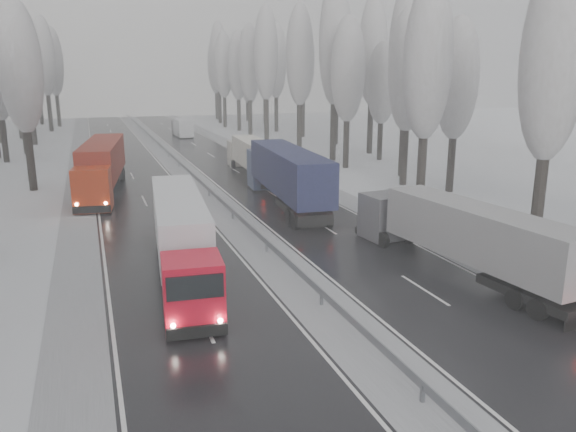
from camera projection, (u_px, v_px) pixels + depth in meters
carriageway_right at (293, 207)px, 42.83m from camera, size 7.50×200.00×0.03m
carriageway_left at (153, 219)px, 39.42m from camera, size 7.50×200.00×0.03m
median_slush at (226, 213)px, 41.13m from camera, size 3.00×200.00×0.04m
shoulder_right at (352, 202)px, 44.44m from camera, size 2.40×200.00×0.04m
shoulder_left at (78, 225)px, 37.81m from camera, size 2.40×200.00×0.04m
median_guardrail at (226, 205)px, 40.97m from camera, size 0.12×200.00×0.76m
tree_16 at (554, 59)px, 30.30m from camera, size 3.60×3.60×16.53m
tree_18 at (428, 62)px, 40.50m from camera, size 3.60×3.60×16.58m
tree_19 at (457, 80)px, 46.26m from camera, size 3.60×3.60×14.57m
tree_20 at (408, 71)px, 49.16m from camera, size 3.60×3.60×15.71m
tree_21 at (408, 51)px, 53.08m from camera, size 3.60×3.60×18.62m
tree_22 at (348, 70)px, 58.39m from camera, size 3.60×3.60×15.86m
tree_23 at (382, 84)px, 64.44m from camera, size 3.60×3.60×13.55m
tree_24 at (335, 44)px, 62.89m from camera, size 3.60×3.60×20.49m
tree_25 at (373, 52)px, 68.96m from camera, size 3.60×3.60×19.44m
tree_26 at (300, 56)px, 72.41m from camera, size 3.60×3.60×18.78m
tree_27 at (337, 63)px, 78.57m from camera, size 3.60×3.60×17.62m
tree_28 at (266, 54)px, 81.64m from camera, size 3.60×3.60×19.62m
tree_29 at (303, 62)px, 87.92m from camera, size 3.60×3.60×18.11m
tree_30 at (249, 63)px, 90.89m from camera, size 3.60×3.60×17.86m
tree_31 at (276, 61)px, 96.35m from camera, size 3.60×3.60×18.58m
tree_32 at (238, 66)px, 97.85m from camera, size 3.60×3.60×17.33m
tree_33 at (249, 77)px, 102.99m from camera, size 3.60×3.60×14.33m
tree_34 at (224, 66)px, 104.00m from camera, size 3.60×3.60×17.63m
tree_35 at (265, 64)px, 110.55m from camera, size 3.60×3.60×18.25m
tree_36 at (218, 58)px, 113.01m from camera, size 3.60×3.60×20.23m
tree_37 at (247, 71)px, 119.53m from camera, size 3.60×3.60×16.37m
tree_38 at (216, 66)px, 123.56m from camera, size 3.60×3.60×17.97m
tree_39 at (224, 71)px, 128.41m from camera, size 3.60×3.60×16.19m
tree_62 at (20, 68)px, 46.59m from camera, size 3.60×3.60×16.04m
tree_68 at (17, 67)px, 68.81m from camera, size 3.60×3.60×16.65m
tree_70 at (27, 65)px, 78.03m from camera, size 3.60×3.60×17.09m
tree_72 at (15, 75)px, 86.03m from camera, size 3.60×3.60×15.11m
tree_74 at (44, 57)px, 96.42m from camera, size 3.60×3.60×19.68m
tree_76 at (54, 63)px, 105.51m from camera, size 3.60×3.60×18.55m
tree_77 at (25, 77)px, 108.00m from camera, size 3.60×3.60×14.32m
tree_78 at (36, 60)px, 110.23m from camera, size 3.60×3.60×19.55m
tree_79 at (23, 68)px, 113.37m from camera, size 3.60×3.60×17.07m
truck_grey_tarp at (461, 233)px, 28.14m from camera, size 3.71×14.49×3.69m
truck_blue_box at (285, 172)px, 42.85m from camera, size 4.01×17.48×4.45m
truck_cream_box at (252, 155)px, 55.10m from camera, size 3.02×14.31×3.65m
box_truck_distant at (182, 128)px, 90.75m from camera, size 2.46×7.59×2.82m
truck_red_white at (181, 230)px, 28.32m from camera, size 3.66×14.96×3.81m
truck_red_red at (102, 164)px, 47.28m from camera, size 4.81×16.85×4.29m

